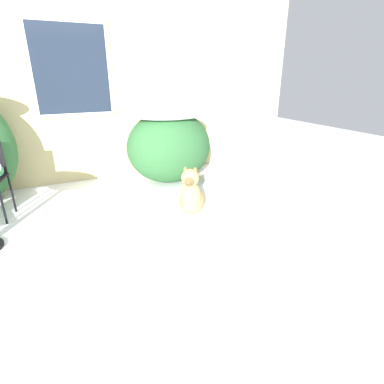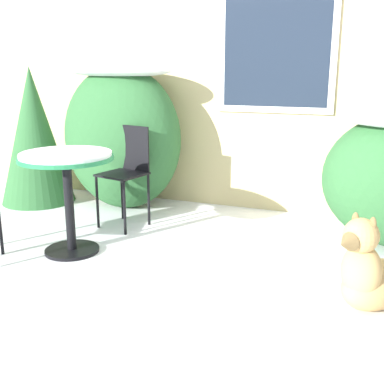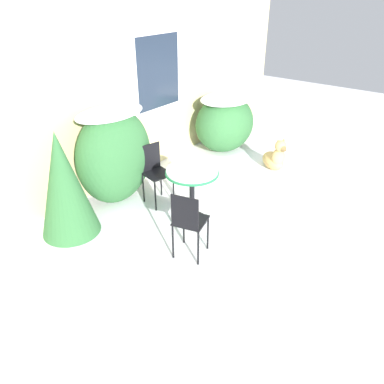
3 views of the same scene
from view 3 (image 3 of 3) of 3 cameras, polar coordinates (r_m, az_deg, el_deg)
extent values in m
plane|color=white|center=(5.79, 9.73, -1.68)|extent=(16.00, 16.00, 0.00)
cube|color=#D1BC84|center=(6.46, -6.96, 16.26)|extent=(8.00, 0.06, 3.01)
cube|color=silver|center=(6.56, -5.23, 17.72)|extent=(1.11, 0.04, 1.29)
cube|color=#1E2838|center=(6.55, -5.12, 17.70)|extent=(0.99, 0.01, 1.17)
ellipsoid|color=#2D6033|center=(5.61, -11.70, 5.30)|extent=(1.25, 0.81, 1.44)
ellipsoid|color=white|center=(5.38, -12.42, 11.70)|extent=(1.06, 0.69, 0.12)
ellipsoid|color=#2D6033|center=(7.41, 5.01, 10.35)|extent=(1.29, 1.04, 1.08)
ellipsoid|color=white|center=(7.27, 5.18, 13.94)|extent=(1.10, 0.88, 0.12)
cone|color=#2D6033|center=(5.00, -18.96, 1.09)|extent=(0.77, 0.77, 1.42)
cylinder|color=black|center=(5.31, 0.00, -4.19)|extent=(0.42, 0.42, 0.03)
cylinder|color=black|center=(5.12, 0.00, -0.77)|extent=(0.07, 0.07, 0.71)
cylinder|color=#237A47|center=(4.94, 0.00, 2.93)|extent=(0.71, 0.71, 0.03)
cylinder|color=white|center=(4.93, 0.00, 3.25)|extent=(0.68, 0.68, 0.03)
cube|color=black|center=(5.52, -5.26, 2.76)|extent=(0.43, 0.43, 0.02)
cube|color=black|center=(5.56, -6.37, 5.34)|extent=(0.33, 0.09, 0.41)
cylinder|color=black|center=(5.44, -5.60, -0.65)|extent=(0.02, 0.02, 0.48)
cylinder|color=black|center=(5.60, -2.84, 0.39)|extent=(0.02, 0.02, 0.48)
cylinder|color=black|center=(5.68, -7.43, 0.63)|extent=(0.02, 0.02, 0.48)
cylinder|color=black|center=(5.84, -4.73, 1.60)|extent=(0.02, 0.02, 0.48)
cube|color=black|center=(4.44, -0.21, -4.35)|extent=(0.45, 0.45, 0.02)
cube|color=black|center=(4.19, -1.12, -3.16)|extent=(0.11, 0.32, 0.41)
cylinder|color=black|center=(4.66, 2.43, -6.27)|extent=(0.02, 0.02, 0.48)
cylinder|color=black|center=(4.75, -1.27, -5.40)|extent=(0.02, 0.02, 0.48)
cylinder|color=black|center=(4.41, 0.95, -8.56)|extent=(0.02, 0.02, 0.48)
cylinder|color=black|center=(4.51, -2.93, -7.58)|extent=(0.02, 0.02, 0.48)
ellipsoid|color=tan|center=(6.89, 12.22, 4.70)|extent=(0.53, 0.59, 0.30)
ellipsoid|color=tan|center=(6.72, 12.99, 5.17)|extent=(0.32, 0.31, 0.32)
sphere|color=tan|center=(6.61, 13.36, 6.81)|extent=(0.20, 0.20, 0.20)
cone|color=brown|center=(6.51, 13.99, 6.23)|extent=(0.14, 0.13, 0.11)
ellipsoid|color=brown|center=(6.56, 12.95, 7.42)|extent=(0.05, 0.05, 0.09)
ellipsoid|color=brown|center=(6.62, 13.77, 7.51)|extent=(0.05, 0.05, 0.09)
ellipsoid|color=tan|center=(7.10, 11.18, 4.87)|extent=(0.18, 0.23, 0.06)
camera|label=1|loc=(4.50, 40.96, 4.28)|focal=28.00mm
camera|label=2|loc=(5.86, 39.25, 7.59)|focal=45.00mm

